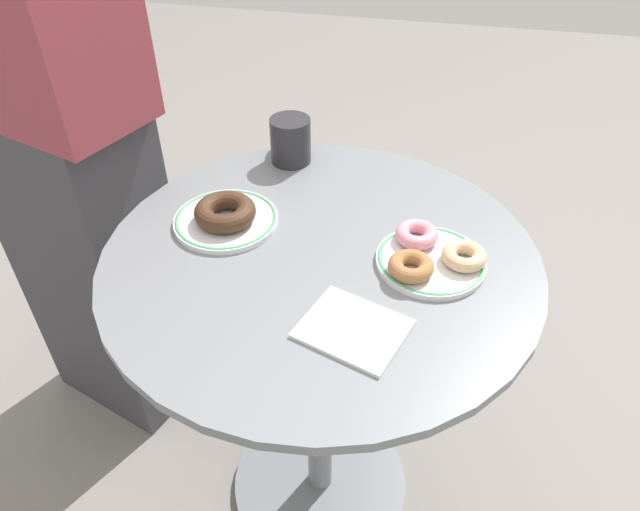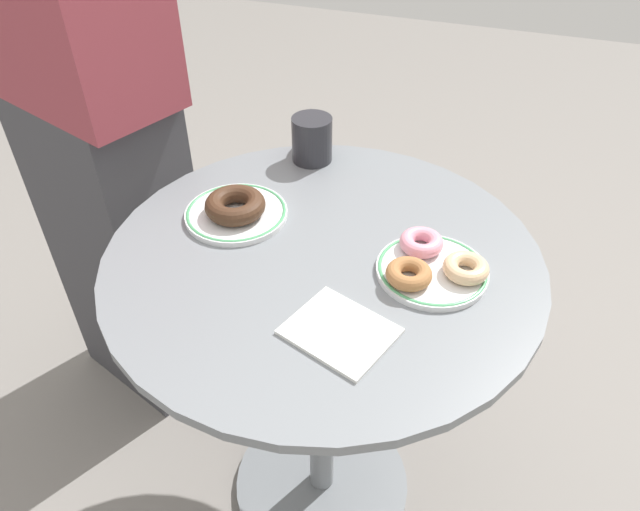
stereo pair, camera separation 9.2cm
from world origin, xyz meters
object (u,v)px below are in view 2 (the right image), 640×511
(plate_right, at_px, (432,270))
(donut_glazed, at_px, (466,268))
(donut_cinnamon, at_px, (409,274))
(coffee_mug, at_px, (312,138))
(donut_pink_frosted, at_px, (421,242))
(plate_left, at_px, (236,213))
(paper_napkin, at_px, (340,331))
(cafe_table, at_px, (322,353))
(donut_chocolate, at_px, (235,205))
(person_figure, at_px, (88,108))

(plate_right, xyz_separation_m, donut_glazed, (0.05, 0.00, 0.02))
(donut_cinnamon, relative_size, coffee_mug, 0.60)
(donut_pink_frosted, xyz_separation_m, donut_cinnamon, (-0.00, -0.08, 0.00))
(plate_left, height_order, plate_right, same)
(plate_left, xyz_separation_m, paper_napkin, (0.26, -0.20, -0.00))
(cafe_table, relative_size, plate_left, 4.05)
(coffee_mug, bearing_deg, donut_cinnamon, -48.80)
(donut_chocolate, bearing_deg, donut_pink_frosted, 2.25)
(plate_right, relative_size, paper_napkin, 1.24)
(plate_left, bearing_deg, cafe_table, -14.14)
(donut_cinnamon, height_order, paper_napkin, donut_cinnamon)
(donut_cinnamon, height_order, coffee_mug, coffee_mug)
(plate_left, height_order, coffee_mug, coffee_mug)
(donut_pink_frosted, bearing_deg, donut_glazed, -26.88)
(plate_left, xyz_separation_m, donut_chocolate, (0.00, -0.01, 0.02))
(coffee_mug, xyz_separation_m, person_figure, (-0.46, -0.08, 0.03))
(donut_chocolate, distance_m, person_figure, 0.44)
(plate_right, xyz_separation_m, donut_pink_frosted, (-0.03, 0.04, 0.02))
(plate_right, bearing_deg, person_figure, 166.20)
(donut_chocolate, bearing_deg, plate_right, -4.64)
(plate_left, relative_size, person_figure, 0.11)
(cafe_table, height_order, donut_chocolate, donut_chocolate)
(coffee_mug, bearing_deg, plate_left, -103.57)
(donut_glazed, distance_m, donut_pink_frosted, 0.09)
(coffee_mug, bearing_deg, donut_pink_frosted, -39.87)
(cafe_table, bearing_deg, donut_pink_frosted, 18.73)
(plate_right, xyz_separation_m, donut_cinnamon, (-0.03, -0.04, 0.02))
(donut_glazed, bearing_deg, donut_pink_frosted, 153.12)
(donut_chocolate, bearing_deg, coffee_mug, 77.51)
(plate_left, relative_size, donut_glazed, 2.56)
(plate_right, xyz_separation_m, coffee_mug, (-0.30, 0.27, 0.04))
(donut_glazed, distance_m, person_figure, 0.84)
(person_figure, bearing_deg, donut_pink_frosted, -11.23)
(donut_chocolate, relative_size, paper_napkin, 0.75)
(cafe_table, relative_size, donut_cinnamon, 10.37)
(plate_left, xyz_separation_m, person_figure, (-0.41, 0.15, 0.06))
(cafe_table, xyz_separation_m, coffee_mug, (-0.12, 0.28, 0.29))
(coffee_mug, height_order, person_figure, person_figure)
(coffee_mug, relative_size, person_figure, 0.07)
(plate_right, distance_m, person_figure, 0.79)
(donut_chocolate, xyz_separation_m, donut_cinnamon, (0.32, -0.07, -0.00))
(donut_cinnamon, distance_m, person_figure, 0.77)
(donut_chocolate, relative_size, donut_cinnamon, 1.50)
(plate_right, xyz_separation_m, paper_napkin, (-0.10, -0.17, -0.00))
(donut_chocolate, height_order, donut_pink_frosted, donut_chocolate)
(cafe_table, relative_size, plate_right, 4.18)
(donut_pink_frosted, distance_m, coffee_mug, 0.35)
(paper_napkin, bearing_deg, plate_left, 141.86)
(donut_pink_frosted, bearing_deg, coffee_mug, 140.13)
(donut_pink_frosted, xyz_separation_m, paper_napkin, (-0.07, -0.21, -0.02))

